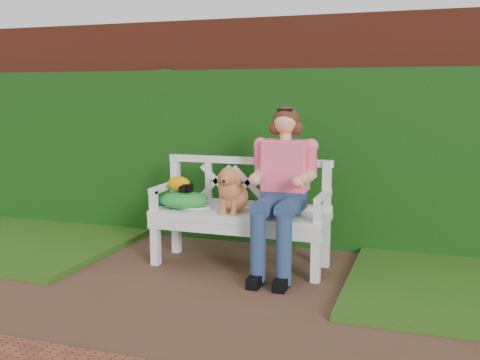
% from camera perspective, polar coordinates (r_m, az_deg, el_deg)
% --- Properties ---
extents(ground, '(60.00, 60.00, 0.00)m').
position_cam_1_polar(ground, '(4.21, -5.87, -11.75)').
color(ground, '#502E21').
extents(brick_wall, '(10.00, 0.30, 2.20)m').
position_cam_1_polar(brick_wall, '(5.73, 1.94, 5.06)').
color(brick_wall, maroon).
rests_on(brick_wall, ground).
extents(ivy_hedge, '(10.00, 0.18, 1.70)m').
position_cam_1_polar(ivy_hedge, '(5.55, 1.26, 2.34)').
color(ivy_hedge, '#1C4213').
rests_on(ivy_hedge, ground).
extents(grass_left, '(2.60, 2.00, 0.05)m').
position_cam_1_polar(grass_left, '(6.22, -22.83, -5.38)').
color(grass_left, '#224911').
rests_on(grass_left, ground).
extents(garden_bench, '(1.63, 0.76, 0.48)m').
position_cam_1_polar(garden_bench, '(4.84, 0.00, -5.98)').
color(garden_bench, white).
rests_on(garden_bench, ground).
extents(seated_woman, '(0.75, 0.88, 1.33)m').
position_cam_1_polar(seated_woman, '(4.62, 4.45, -1.30)').
color(seated_woman, '#DC4C4D').
rests_on(seated_woman, ground).
extents(dog, '(0.33, 0.41, 0.40)m').
position_cam_1_polar(dog, '(4.72, -0.77, -0.90)').
color(dog, '#9F693E').
rests_on(dog, garden_bench).
extents(tennis_racket, '(0.66, 0.37, 0.03)m').
position_cam_1_polar(tennis_racket, '(4.94, -5.07, -2.66)').
color(tennis_racket, white).
rests_on(tennis_racket, garden_bench).
extents(green_bag, '(0.53, 0.46, 0.15)m').
position_cam_1_polar(green_bag, '(4.93, -5.77, -1.99)').
color(green_bag, '#2E8D2B').
rests_on(green_bag, garden_bench).
extents(camera_item, '(0.12, 0.10, 0.07)m').
position_cam_1_polar(camera_item, '(4.89, -5.51, -0.78)').
color(camera_item, black).
rests_on(camera_item, green_bag).
extents(baseball_glove, '(0.22, 0.18, 0.13)m').
position_cam_1_polar(baseball_glove, '(4.93, -6.23, -0.36)').
color(baseball_glove, '#E09300').
rests_on(baseball_glove, green_bag).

